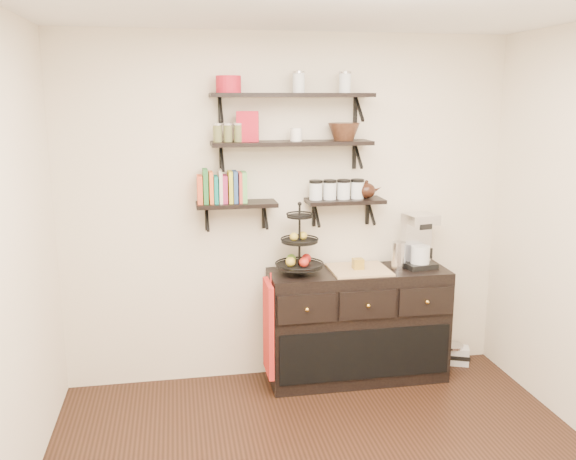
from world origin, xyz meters
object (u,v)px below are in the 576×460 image
at_px(coffee_maker, 418,241).
at_px(sideboard, 358,325).
at_px(radio, 452,354).
at_px(fruit_stand, 300,250).

bearing_deg(coffee_maker, sideboard, 174.26).
bearing_deg(radio, sideboard, -149.91).
distance_m(fruit_stand, radio, 1.68).
height_order(coffee_maker, radio, coffee_maker).
bearing_deg(sideboard, coffee_maker, 3.42).
relative_size(sideboard, radio, 4.53).
height_order(fruit_stand, coffee_maker, fruit_stand).
bearing_deg(coffee_maker, radio, 3.98).
xyz_separation_m(fruit_stand, radio, (1.35, 0.12, -1.00)).
bearing_deg(sideboard, fruit_stand, 179.51).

